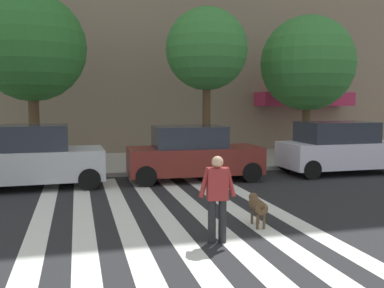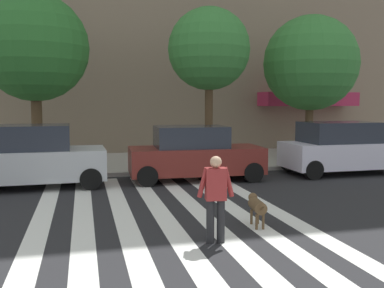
{
  "view_description": "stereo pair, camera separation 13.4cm",
  "coord_description": "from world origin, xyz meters",
  "px_view_note": "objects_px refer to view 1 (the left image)",
  "views": [
    {
      "loc": [
        -0.48,
        -0.82,
        2.64
      ],
      "look_at": [
        2.15,
        9.14,
        1.63
      ],
      "focal_mm": 40.9,
      "sensor_mm": 36.0,
      "label": 1
    },
    {
      "loc": [
        -0.35,
        -0.86,
        2.64
      ],
      "look_at": [
        2.15,
        9.14,
        1.63
      ],
      "focal_mm": 40.9,
      "sensor_mm": 36.0,
      "label": 2
    }
  ],
  "objects_px": {
    "street_tree_middle": "(207,50)",
    "street_tree_further": "(308,64)",
    "parked_car_behind_first": "(25,157)",
    "dog_on_leash": "(257,205)",
    "parked_car_fourth_in_line": "(339,148)",
    "parked_car_third_in_line": "(193,154)",
    "street_tree_nearest": "(32,48)",
    "pedestrian_dog_walker": "(217,194)"
  },
  "relations": [
    {
      "from": "street_tree_middle",
      "to": "street_tree_further",
      "type": "bearing_deg",
      "value": 8.82
    },
    {
      "from": "parked_car_fourth_in_line",
      "to": "street_tree_nearest",
      "type": "distance_m",
      "value": 11.81
    },
    {
      "from": "parked_car_behind_first",
      "to": "parked_car_fourth_in_line",
      "type": "relative_size",
      "value": 1.06
    },
    {
      "from": "street_tree_middle",
      "to": "dog_on_leash",
      "type": "xyz_separation_m",
      "value": [
        -1.34,
        -8.26,
        -4.22
      ]
    },
    {
      "from": "parked_car_third_in_line",
      "to": "street_tree_nearest",
      "type": "height_order",
      "value": "street_tree_nearest"
    },
    {
      "from": "parked_car_behind_first",
      "to": "street_tree_further",
      "type": "height_order",
      "value": "street_tree_further"
    },
    {
      "from": "parked_car_third_in_line",
      "to": "pedestrian_dog_walker",
      "type": "height_order",
      "value": "parked_car_third_in_line"
    },
    {
      "from": "parked_car_fourth_in_line",
      "to": "dog_on_leash",
      "type": "bearing_deg",
      "value": -135.1
    },
    {
      "from": "parked_car_behind_first",
      "to": "parked_car_fourth_in_line",
      "type": "bearing_deg",
      "value": 0.0
    },
    {
      "from": "street_tree_nearest",
      "to": "parked_car_fourth_in_line",
      "type": "bearing_deg",
      "value": -15.71
    },
    {
      "from": "pedestrian_dog_walker",
      "to": "street_tree_middle",
      "type": "bearing_deg",
      "value": 74.59
    },
    {
      "from": "dog_on_leash",
      "to": "street_tree_nearest",
      "type": "bearing_deg",
      "value": 120.98
    },
    {
      "from": "parked_car_third_in_line",
      "to": "street_tree_nearest",
      "type": "xyz_separation_m",
      "value": [
        -5.26,
        3.04,
        3.7
      ]
    },
    {
      "from": "parked_car_third_in_line",
      "to": "pedestrian_dog_walker",
      "type": "relative_size",
      "value": 2.73
    },
    {
      "from": "parked_car_behind_first",
      "to": "street_tree_further",
      "type": "bearing_deg",
      "value": 16.66
    },
    {
      "from": "parked_car_third_in_line",
      "to": "street_tree_further",
      "type": "height_order",
      "value": "street_tree_further"
    },
    {
      "from": "pedestrian_dog_walker",
      "to": "parked_car_fourth_in_line",
      "type": "bearing_deg",
      "value": 43.5
    },
    {
      "from": "parked_car_fourth_in_line",
      "to": "street_tree_further",
      "type": "distance_m",
      "value": 4.82
    },
    {
      "from": "parked_car_fourth_in_line",
      "to": "street_tree_further",
      "type": "xyz_separation_m",
      "value": [
        0.56,
        3.41,
        3.36
      ]
    },
    {
      "from": "street_tree_nearest",
      "to": "pedestrian_dog_walker",
      "type": "height_order",
      "value": "street_tree_nearest"
    },
    {
      "from": "parked_car_fourth_in_line",
      "to": "street_tree_further",
      "type": "height_order",
      "value": "street_tree_further"
    },
    {
      "from": "parked_car_behind_first",
      "to": "street_tree_middle",
      "type": "distance_m",
      "value": 7.99
    },
    {
      "from": "pedestrian_dog_walker",
      "to": "dog_on_leash",
      "type": "distance_m",
      "value": 1.52
    },
    {
      "from": "street_tree_nearest",
      "to": "dog_on_leash",
      "type": "distance_m",
      "value": 10.89
    },
    {
      "from": "parked_car_third_in_line",
      "to": "parked_car_behind_first",
      "type": "bearing_deg",
      "value": -179.97
    },
    {
      "from": "parked_car_third_in_line",
      "to": "dog_on_leash",
      "type": "xyz_separation_m",
      "value": [
        -0.07,
        -5.6,
        -0.43
      ]
    },
    {
      "from": "parked_car_fourth_in_line",
      "to": "parked_car_behind_first",
      "type": "bearing_deg",
      "value": -180.0
    },
    {
      "from": "street_tree_nearest",
      "to": "street_tree_middle",
      "type": "xyz_separation_m",
      "value": [
        6.53,
        -0.38,
        0.08
      ]
    },
    {
      "from": "parked_car_third_in_line",
      "to": "street_tree_nearest",
      "type": "distance_m",
      "value": 7.12
    },
    {
      "from": "parked_car_behind_first",
      "to": "dog_on_leash",
      "type": "bearing_deg",
      "value": -47.01
    },
    {
      "from": "parked_car_behind_first",
      "to": "street_tree_nearest",
      "type": "bearing_deg",
      "value": 89.41
    },
    {
      "from": "street_tree_nearest",
      "to": "pedestrian_dog_walker",
      "type": "xyz_separation_m",
      "value": [
        4.02,
        -9.49,
        -3.65
      ]
    },
    {
      "from": "parked_car_third_in_line",
      "to": "street_tree_nearest",
      "type": "relative_size",
      "value": 0.7
    },
    {
      "from": "pedestrian_dog_walker",
      "to": "dog_on_leash",
      "type": "relative_size",
      "value": 1.66
    },
    {
      "from": "parked_car_fourth_in_line",
      "to": "street_tree_middle",
      "type": "distance_m",
      "value": 6.27
    },
    {
      "from": "street_tree_further",
      "to": "pedestrian_dog_walker",
      "type": "height_order",
      "value": "street_tree_further"
    },
    {
      "from": "street_tree_middle",
      "to": "street_tree_nearest",
      "type": "bearing_deg",
      "value": 176.66
    },
    {
      "from": "parked_car_third_in_line",
      "to": "pedestrian_dog_walker",
      "type": "bearing_deg",
      "value": -100.94
    },
    {
      "from": "parked_car_fourth_in_line",
      "to": "dog_on_leash",
      "type": "xyz_separation_m",
      "value": [
        -5.62,
        -5.6,
        -0.49
      ]
    },
    {
      "from": "parked_car_behind_first",
      "to": "street_tree_nearest",
      "type": "xyz_separation_m",
      "value": [
        0.03,
        3.04,
        3.63
      ]
    },
    {
      "from": "street_tree_further",
      "to": "dog_on_leash",
      "type": "height_order",
      "value": "street_tree_further"
    },
    {
      "from": "street_tree_middle",
      "to": "street_tree_further",
      "type": "distance_m",
      "value": 4.91
    }
  ]
}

